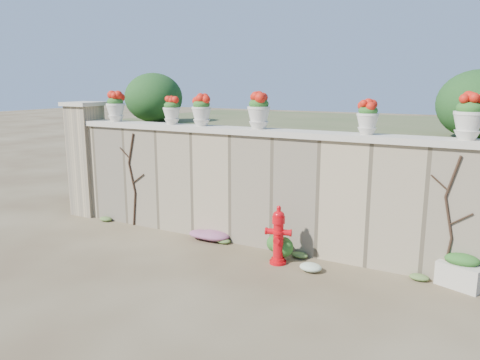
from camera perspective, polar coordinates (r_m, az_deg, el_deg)
The scene contains 20 objects.
ground at distance 7.22m, azimuth -4.81°, elevation -11.85°, with size 80.00×80.00×0.00m, color #4C3926.
stone_wall at distance 8.39m, azimuth 1.86°, elevation -1.23°, with size 8.00×0.40×2.00m, color tan.
wall_cap at distance 8.22m, azimuth 1.91°, elevation 5.92°, with size 8.10×0.52×0.10m, color beige.
gate_pillar at distance 10.83m, azimuth -18.14°, elevation 2.55°, with size 0.72×0.72×2.48m.
raised_fill at distance 11.28m, azimuth 9.22°, elevation 2.02°, with size 9.00×6.00×2.00m, color #384C23.
back_shrub_left at distance 10.94m, azimuth -10.48°, elevation 9.84°, with size 1.30×1.30×1.10m, color #143814.
back_shrub_right at distance 8.51m, azimuth 27.06°, elevation 8.23°, with size 1.30×1.30×1.10m, color #143814.
vine_left at distance 9.70m, azimuth -12.98°, elevation 0.21°, with size 0.60×0.04×1.91m.
vine_right at distance 7.34m, azimuth 24.16°, elevation -4.28°, with size 0.60×0.04×1.91m.
fire_hydrant at distance 7.60m, azimuth 4.69°, elevation -6.69°, with size 0.42×0.30×0.97m.
planter_box at distance 7.54m, azimuth 25.32°, elevation -10.06°, with size 0.69×0.54×0.50m.
green_shrub at distance 7.84m, azimuth 4.68°, elevation -7.78°, with size 0.57×0.51×0.54m, color #1E5119.
magenta_clump at distance 8.77m, azimuth -3.68°, elevation -6.63°, with size 0.91×0.61×0.24m, color #C327A0.
white_flowers at distance 7.47m, azimuth 9.26°, elevation -10.47°, with size 0.44×0.36×0.16m, color white.
urn_pot_0 at distance 10.07m, azimuth -14.94°, elevation 8.58°, with size 0.38×0.38×0.59m.
urn_pot_1 at distance 9.14m, azimuth -8.33°, elevation 8.35°, with size 0.33×0.33×0.52m.
urn_pot_2 at distance 8.75m, azimuth -4.72°, elevation 8.43°, with size 0.36×0.36×0.57m.
urn_pot_3 at distance 8.16m, azimuth 2.30°, elevation 8.39°, with size 0.40×0.40×0.62m.
urn_pot_4 at distance 7.52m, azimuth 15.30°, elevation 7.35°, with size 0.34×0.34×0.53m.
urn_pot_5 at distance 7.32m, azimuth 26.10°, elevation 6.89°, with size 0.41×0.41×0.64m.
Camera 1 is at (3.68, -5.50, 2.90)m, focal length 35.00 mm.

